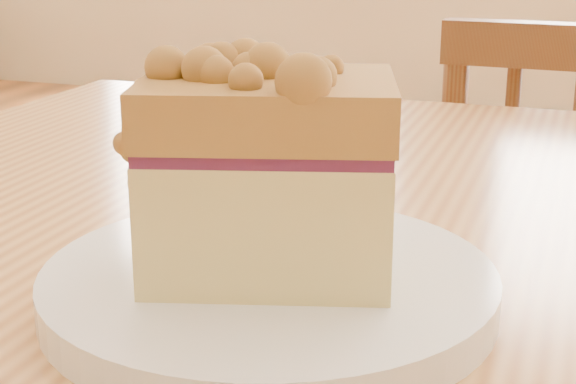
{
  "coord_description": "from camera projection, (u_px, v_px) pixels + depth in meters",
  "views": [
    {
      "loc": [
        -0.1,
        -0.42,
        0.94
      ],
      "look_at": [
        -0.25,
        0.01,
        0.8
      ],
      "focal_mm": 55.0,
      "sensor_mm": 36.0,
      "label": 1
    }
  ],
  "objects": [
    {
      "name": "cafe_chair_main",
      "position": [
        566.0,
        297.0,
        1.27
      ],
      "size": [
        0.39,
        0.39,
        0.83
      ],
      "rotation": [
        0.0,
        0.0,
        3.11
      ],
      "color": "brown",
      "rests_on": "ground"
    },
    {
      "name": "plate",
      "position": [
        269.0,
        287.0,
        0.46
      ],
      "size": [
        0.24,
        0.24,
        0.02
      ],
      "color": "white",
      "rests_on": "cafe_table_main"
    },
    {
      "name": "cake_slice",
      "position": [
        269.0,
        164.0,
        0.44
      ],
      "size": [
        0.15,
        0.12,
        0.12
      ],
      "rotation": [
        0.0,
        0.0,
        0.28
      ],
      "color": "#F0E388",
      "rests_on": "plate"
    }
  ]
}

